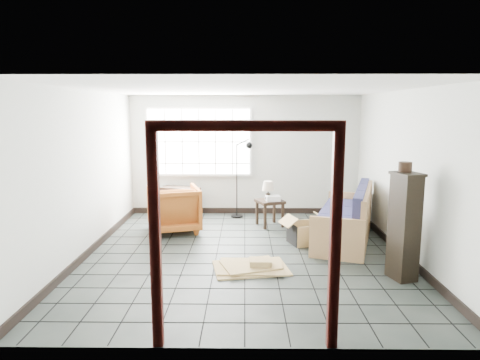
{
  "coord_description": "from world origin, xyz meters",
  "views": [
    {
      "loc": [
        -0.0,
        -6.58,
        2.3
      ],
      "look_at": [
        -0.08,
        0.3,
        1.16
      ],
      "focal_mm": 32.0,
      "sensor_mm": 36.0,
      "label": 1
    }
  ],
  "objects_px": {
    "futon_sofa": "(348,221)",
    "tall_shelf": "(404,226)",
    "side_table": "(270,205)",
    "armchair": "(174,207)"
  },
  "relations": [
    {
      "from": "futon_sofa",
      "to": "tall_shelf",
      "type": "distance_m",
      "value": 1.78
    },
    {
      "from": "side_table",
      "to": "tall_shelf",
      "type": "height_order",
      "value": "tall_shelf"
    },
    {
      "from": "tall_shelf",
      "to": "armchair",
      "type": "bearing_deg",
      "value": 129.77
    },
    {
      "from": "tall_shelf",
      "to": "futon_sofa",
      "type": "bearing_deg",
      "value": 84.04
    },
    {
      "from": "armchair",
      "to": "side_table",
      "type": "xyz_separation_m",
      "value": [
        1.85,
        0.4,
        -0.05
      ]
    },
    {
      "from": "futon_sofa",
      "to": "tall_shelf",
      "type": "bearing_deg",
      "value": -60.17
    },
    {
      "from": "futon_sofa",
      "to": "armchair",
      "type": "relative_size",
      "value": 2.47
    },
    {
      "from": "side_table",
      "to": "tall_shelf",
      "type": "bearing_deg",
      "value": -58.3
    },
    {
      "from": "futon_sofa",
      "to": "armchair",
      "type": "xyz_separation_m",
      "value": [
        -3.16,
        0.58,
        0.12
      ]
    },
    {
      "from": "armchair",
      "to": "futon_sofa",
      "type": "bearing_deg",
      "value": 153.12
    }
  ]
}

